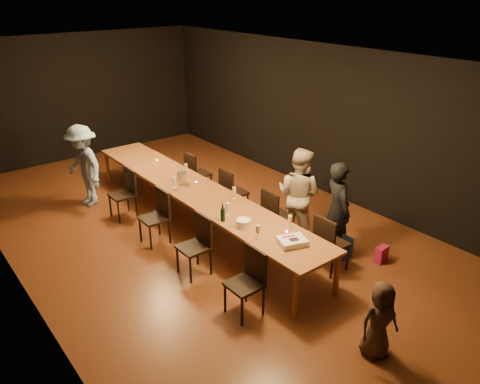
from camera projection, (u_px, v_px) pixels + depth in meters
ground at (197, 227)px, 8.47m from camera, size 10.00×10.00×0.00m
room_shell at (193, 115)px, 7.62m from camera, size 6.04×10.04×3.02m
table at (196, 192)px, 8.18m from camera, size 0.90×6.00×0.75m
chair_right_0 at (332, 243)px, 7.05m from camera, size 0.42×0.42×0.93m
chair_right_1 at (278, 214)px, 7.90m from camera, size 0.42×0.42×0.93m
chair_right_2 at (234, 192)px, 8.76m from camera, size 0.42×0.42×0.93m
chair_right_3 at (199, 173)px, 9.62m from camera, size 0.42×0.42×0.93m
chair_left_0 at (244, 284)px, 6.08m from camera, size 0.42×0.42×0.93m
chair_left_1 at (193, 247)px, 6.94m from camera, size 0.42×0.42×0.93m
chair_left_2 at (154, 218)px, 7.80m from camera, size 0.42×0.42×0.93m
chair_left_3 at (122, 194)px, 8.65m from camera, size 0.42×0.42×0.93m
woman_birthday at (337, 210)px, 7.30m from camera, size 0.56×0.68×1.60m
woman_tan at (299, 195)px, 7.80m from camera, size 0.81×0.93×1.63m
man_blue at (84, 166)px, 9.03m from camera, size 0.72×1.11×1.62m
child at (379, 320)px, 5.39m from camera, size 0.56×0.45×0.99m
gift_bag_red at (382, 254)px, 7.37m from camera, size 0.24×0.15×0.27m
gift_bag_blue at (343, 248)px, 7.47m from camera, size 0.28×0.19×0.34m
birthday_cake at (292, 241)px, 6.44m from camera, size 0.45×0.40×0.09m
plate_stack at (243, 223)px, 6.88m from camera, size 0.27×0.27×0.12m
champagne_bottle at (223, 212)px, 7.02m from camera, size 0.09×0.09×0.31m
ice_bucket at (182, 178)px, 8.37m from camera, size 0.20×0.20×0.21m
wineglass_0 at (258, 232)px, 6.56m from camera, size 0.06×0.06×0.21m
wineglass_1 at (290, 222)px, 6.83m from camera, size 0.06×0.06×0.21m
wineglass_2 at (228, 209)px, 7.21m from camera, size 0.06×0.06×0.21m
wineglass_3 at (234, 193)px, 7.77m from camera, size 0.06×0.06×0.21m
wineglass_4 at (174, 183)px, 8.17m from camera, size 0.06×0.06×0.21m
wineglass_5 at (186, 169)px, 8.76m from camera, size 0.06×0.06×0.21m
tealight_near at (287, 233)px, 6.72m from camera, size 0.05×0.05×0.03m
tealight_mid at (196, 183)px, 8.39m from camera, size 0.05×0.05×0.03m
tealight_far at (157, 161)px, 9.41m from camera, size 0.05×0.05×0.03m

